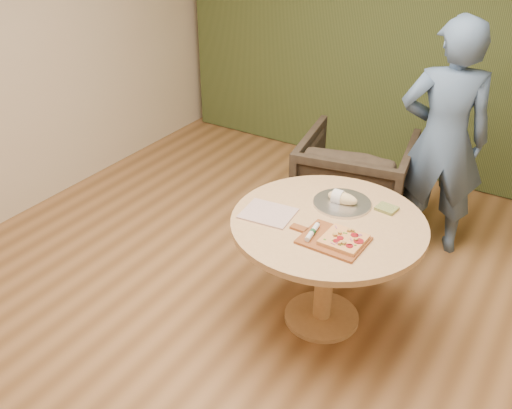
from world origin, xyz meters
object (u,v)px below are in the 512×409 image
at_px(pizza_paddle, 332,240).
at_px(bread_roll, 341,198).
at_px(pedestal_table, 327,240).
at_px(person_standing, 443,141).
at_px(serving_tray, 342,203).
at_px(flatbread_pizza, 344,240).
at_px(armchair, 355,178).
at_px(cutlery_roll, 312,232).

bearing_deg(pizza_paddle, bread_roll, 109.77).
relative_size(pedestal_table, person_standing, 0.66).
xyz_separation_m(pedestal_table, serving_tray, (-0.01, 0.22, 0.15)).
distance_m(pedestal_table, flatbread_pizza, 0.30).
bearing_deg(serving_tray, pizza_paddle, -72.97).
xyz_separation_m(serving_tray, armchair, (-0.30, 0.95, -0.33)).
distance_m(pedestal_table, armchair, 1.22).
relative_size(cutlery_roll, armchair, 0.23).
bearing_deg(person_standing, cutlery_roll, 55.82).
bearing_deg(flatbread_pizza, cutlery_roll, -170.94).
bearing_deg(pedestal_table, serving_tray, 93.78).
bearing_deg(bread_roll, flatbread_pizza, -63.14).
distance_m(pizza_paddle, flatbread_pizza, 0.07).
bearing_deg(bread_roll, person_standing, 71.89).
bearing_deg(bread_roll, armchair, 106.90).
relative_size(pedestal_table, cutlery_roll, 5.79).
distance_m(serving_tray, bread_roll, 0.04).
relative_size(flatbread_pizza, armchair, 0.26).
height_order(pedestal_table, armchair, armchair).
xyz_separation_m(pizza_paddle, person_standing, (0.19, 1.38, 0.12)).
bearing_deg(pedestal_table, armchair, 104.98).
xyz_separation_m(cutlery_roll, bread_roll, (-0.02, 0.42, 0.01)).
distance_m(cutlery_roll, person_standing, 1.44).
xyz_separation_m(pizza_paddle, serving_tray, (-0.12, 0.40, -0.00)).
bearing_deg(cutlery_roll, bread_roll, 85.44).
xyz_separation_m(pizza_paddle, flatbread_pizza, (0.07, 0.01, 0.02)).
xyz_separation_m(flatbread_pizza, cutlery_roll, (-0.18, -0.03, 0.00)).
bearing_deg(flatbread_pizza, serving_tray, 115.82).
relative_size(pedestal_table, pizza_paddle, 2.57).
bearing_deg(cutlery_roll, flatbread_pizza, 2.04).
xyz_separation_m(pedestal_table, armchair, (-0.31, 1.17, -0.18)).
xyz_separation_m(cutlery_roll, person_standing, (0.30, 1.40, 0.10)).
bearing_deg(armchair, serving_tray, 97.05).
distance_m(serving_tray, armchair, 1.05).
distance_m(pizza_paddle, serving_tray, 0.42).
distance_m(flatbread_pizza, armchair, 1.47).
relative_size(flatbread_pizza, serving_tray, 0.63).
height_order(serving_tray, person_standing, person_standing).
distance_m(pizza_paddle, person_standing, 1.40).
distance_m(flatbread_pizza, bread_roll, 0.44).
height_order(cutlery_roll, armchair, armchair).
height_order(flatbread_pizza, person_standing, person_standing).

